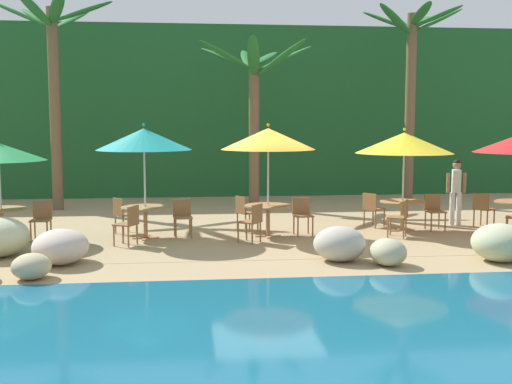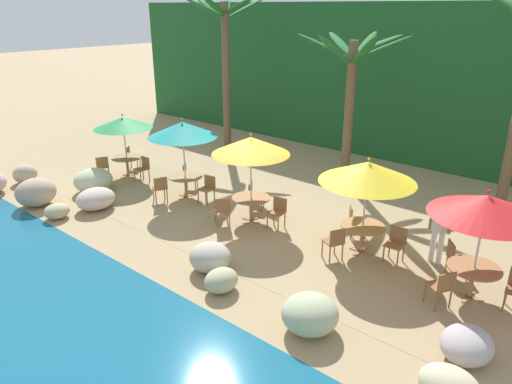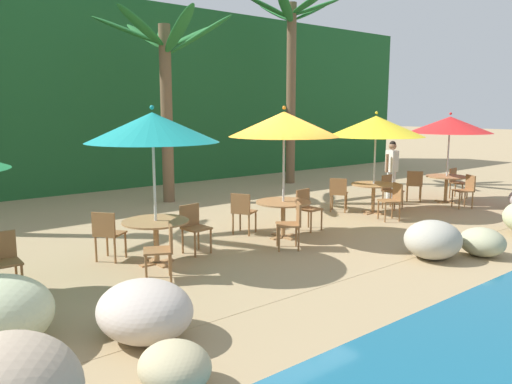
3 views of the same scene
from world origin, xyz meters
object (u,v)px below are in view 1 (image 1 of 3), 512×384
(dining_table_green, at_px, (1,214))
(chair_orange_left, at_px, (253,220))
(chair_teal_inland, at_px, (122,213))
(chair_yellow_seaward, at_px, (434,209))
(chair_green_seaward, at_px, (42,218))
(palm_tree_nearest, at_px, (53,67))
(chair_orange_seaward, at_px, (302,213))
(umbrella_teal, at_px, (144,139))
(chair_orange_inland, at_px, (244,211))
(umbrella_yellow, at_px, (404,143))
(chair_yellow_left, at_px, (401,215))
(chair_teal_left, at_px, (129,222))
(dining_table_teal, at_px, (145,212))
(palm_tree_third, at_px, (412,70))
(palm_tree_second, at_px, (255,91))
(dining_table_yellow, at_px, (403,206))
(chair_yellow_inland, at_px, (372,207))
(waiter_in_white, at_px, (456,187))
(umbrella_orange, at_px, (268,139))
(chair_teal_seaward, at_px, (182,215))
(chair_red_inland, at_px, (483,207))
(dining_table_orange, at_px, (268,210))

(dining_table_green, xyz_separation_m, chair_orange_left, (5.55, -0.80, -0.10))
(chair_teal_inland, height_order, chair_yellow_seaward, same)
(chair_green_seaward, relative_size, palm_tree_nearest, 0.14)
(chair_orange_seaward, bearing_deg, palm_tree_nearest, 143.16)
(chair_teal_inland, bearing_deg, umbrella_teal, -47.41)
(chair_orange_inland, height_order, umbrella_yellow, umbrella_yellow)
(umbrella_teal, bearing_deg, chair_yellow_left, -4.48)
(chair_teal_left, distance_m, palm_tree_nearest, 7.46)
(dining_table_teal, distance_m, chair_yellow_seaward, 7.02)
(umbrella_yellow, distance_m, palm_tree_third, 5.91)
(palm_tree_second, bearing_deg, chair_orange_left, -96.42)
(palm_tree_third, bearing_deg, chair_yellow_seaward, -102.85)
(chair_green_seaward, height_order, dining_table_yellow, chair_green_seaward)
(dining_table_yellow, bearing_deg, chair_yellow_inland, 131.64)
(chair_orange_inland, bearing_deg, palm_tree_third, 39.54)
(umbrella_yellow, height_order, palm_tree_third, palm_tree_third)
(chair_green_seaward, distance_m, waiter_in_white, 10.16)
(umbrella_orange, bearing_deg, palm_tree_second, 87.50)
(umbrella_orange, bearing_deg, chair_teal_left, -166.14)
(chair_teal_seaward, bearing_deg, umbrella_orange, -6.19)
(chair_red_inland, distance_m, palm_tree_third, 6.14)
(chair_teal_inland, bearing_deg, chair_teal_left, -78.85)
(umbrella_orange, distance_m, chair_orange_inland, 1.95)
(chair_yellow_inland, bearing_deg, chair_teal_left, -163.17)
(chair_orange_seaward, height_order, waiter_in_white, waiter_in_white)
(chair_yellow_seaward, distance_m, palm_tree_second, 6.76)
(umbrella_teal, bearing_deg, dining_table_teal, -174.64)
(chair_green_seaward, bearing_deg, palm_tree_nearest, 97.28)
(chair_yellow_left, bearing_deg, dining_table_yellow, 68.99)
(chair_orange_seaward, relative_size, palm_tree_third, 0.14)
(dining_table_green, distance_m, chair_teal_inland, 2.66)
(dining_table_teal, distance_m, palm_tree_third, 10.48)
(dining_table_green, relative_size, chair_orange_left, 1.26)
(chair_teal_seaward, distance_m, chair_teal_inland, 1.48)
(chair_yellow_inland, bearing_deg, chair_orange_left, -151.34)
(palm_tree_nearest, relative_size, palm_tree_second, 1.23)
(chair_red_inland, bearing_deg, umbrella_orange, -173.12)
(dining_table_orange, bearing_deg, dining_table_green, 179.43)
(chair_yellow_seaward, xyz_separation_m, palm_tree_nearest, (-9.96, 4.62, 3.73))
(chair_red_inland, xyz_separation_m, palm_tree_third, (-0.20, 4.84, 3.78))
(chair_teal_left, bearing_deg, chair_orange_left, 0.59)
(palm_tree_second, bearing_deg, chair_teal_inland, -129.60)
(palm_tree_third, bearing_deg, umbrella_yellow, -111.17)
(chair_yellow_left, bearing_deg, chair_green_seaward, 176.10)
(dining_table_yellow, bearing_deg, chair_teal_inland, 177.54)
(chair_orange_inland, relative_size, chair_red_inland, 1.00)
(dining_table_yellow, height_order, chair_yellow_left, chair_yellow_left)
(chair_teal_inland, xyz_separation_m, chair_yellow_left, (6.43, -1.09, 0.00))
(chair_teal_left, xyz_separation_m, chair_red_inland, (8.64, 1.43, 0.00))
(umbrella_teal, xyz_separation_m, waiter_in_white, (7.79, 1.01, -1.28))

